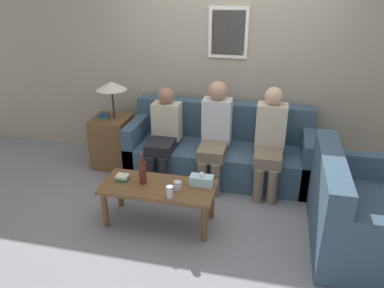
{
  "coord_description": "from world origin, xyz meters",
  "views": [
    {
      "loc": [
        0.62,
        -3.72,
        2.32
      ],
      "look_at": [
        -0.21,
        -0.12,
        0.66
      ],
      "focal_mm": 35.0,
      "sensor_mm": 36.0,
      "label": 1
    }
  ],
  "objects_px": {
    "wine_bottle": "(143,172)",
    "person_left": "(164,131)",
    "coffee_table": "(158,191)",
    "person_middle": "(215,131)",
    "drinking_glass": "(178,185)",
    "couch_main": "(220,151)",
    "couch_side": "(353,215)",
    "person_right": "(270,138)"
  },
  "relations": [
    {
      "from": "couch_main",
      "to": "person_left",
      "type": "distance_m",
      "value": 0.75
    },
    {
      "from": "couch_main",
      "to": "couch_side",
      "type": "distance_m",
      "value": 1.78
    },
    {
      "from": "couch_main",
      "to": "wine_bottle",
      "type": "bearing_deg",
      "value": -116.84
    },
    {
      "from": "coffee_table",
      "to": "person_middle",
      "type": "xyz_separation_m",
      "value": [
        0.39,
        1.0,
        0.29
      ]
    },
    {
      "from": "wine_bottle",
      "to": "person_left",
      "type": "relative_size",
      "value": 0.3
    },
    {
      "from": "wine_bottle",
      "to": "couch_side",
      "type": "bearing_deg",
      "value": 2.49
    },
    {
      "from": "couch_side",
      "to": "wine_bottle",
      "type": "bearing_deg",
      "value": 92.49
    },
    {
      "from": "drinking_glass",
      "to": "couch_main",
      "type": "bearing_deg",
      "value": 79.57
    },
    {
      "from": "couch_main",
      "to": "wine_bottle",
      "type": "distance_m",
      "value": 1.33
    },
    {
      "from": "couch_main",
      "to": "person_left",
      "type": "bearing_deg",
      "value": -162.85
    },
    {
      "from": "couch_side",
      "to": "person_left",
      "type": "height_order",
      "value": "person_left"
    },
    {
      "from": "couch_main",
      "to": "couch_side",
      "type": "xyz_separation_m",
      "value": [
        1.42,
        -1.07,
        0.0
      ]
    },
    {
      "from": "coffee_table",
      "to": "person_left",
      "type": "xyz_separation_m",
      "value": [
        -0.23,
        0.97,
        0.23
      ]
    },
    {
      "from": "person_right",
      "to": "person_left",
      "type": "bearing_deg",
      "value": 179.66
    },
    {
      "from": "wine_bottle",
      "to": "coffee_table",
      "type": "bearing_deg",
      "value": -4.83
    },
    {
      "from": "drinking_glass",
      "to": "wine_bottle",
      "type": "bearing_deg",
      "value": 173.74
    },
    {
      "from": "couch_side",
      "to": "person_right",
      "type": "xyz_separation_m",
      "value": [
        -0.82,
        0.86,
        0.33
      ]
    },
    {
      "from": "coffee_table",
      "to": "person_left",
      "type": "height_order",
      "value": "person_left"
    },
    {
      "from": "coffee_table",
      "to": "person_middle",
      "type": "relative_size",
      "value": 0.93
    },
    {
      "from": "coffee_table",
      "to": "person_right",
      "type": "xyz_separation_m",
      "value": [
        1.03,
        0.97,
        0.27
      ]
    },
    {
      "from": "person_right",
      "to": "coffee_table",
      "type": "bearing_deg",
      "value": -136.87
    },
    {
      "from": "couch_main",
      "to": "person_right",
      "type": "height_order",
      "value": "person_right"
    },
    {
      "from": "couch_main",
      "to": "person_middle",
      "type": "relative_size",
      "value": 1.84
    },
    {
      "from": "coffee_table",
      "to": "wine_bottle",
      "type": "bearing_deg",
      "value": 175.17
    },
    {
      "from": "couch_main",
      "to": "person_left",
      "type": "xyz_separation_m",
      "value": [
        -0.66,
        -0.2,
        0.29
      ]
    },
    {
      "from": "coffee_table",
      "to": "drinking_glass",
      "type": "distance_m",
      "value": 0.23
    },
    {
      "from": "person_right",
      "to": "couch_side",
      "type": "bearing_deg",
      "value": -46.54
    },
    {
      "from": "couch_main",
      "to": "person_middle",
      "type": "xyz_separation_m",
      "value": [
        -0.03,
        -0.18,
        0.35
      ]
    },
    {
      "from": "couch_main",
      "to": "wine_bottle",
      "type": "relative_size",
      "value": 6.8
    },
    {
      "from": "coffee_table",
      "to": "person_right",
      "type": "relative_size",
      "value": 0.94
    },
    {
      "from": "person_left",
      "to": "person_right",
      "type": "bearing_deg",
      "value": -0.34
    },
    {
      "from": "couch_main",
      "to": "person_middle",
      "type": "bearing_deg",
      "value": -101.07
    },
    {
      "from": "couch_side",
      "to": "wine_bottle",
      "type": "distance_m",
      "value": 2.03
    },
    {
      "from": "person_middle",
      "to": "wine_bottle",
      "type": "bearing_deg",
      "value": -119.36
    },
    {
      "from": "couch_side",
      "to": "person_left",
      "type": "relative_size",
      "value": 1.18
    },
    {
      "from": "wine_bottle",
      "to": "person_middle",
      "type": "relative_size",
      "value": 0.27
    },
    {
      "from": "couch_side",
      "to": "coffee_table",
      "type": "distance_m",
      "value": 1.85
    },
    {
      "from": "couch_side",
      "to": "drinking_glass",
      "type": "distance_m",
      "value": 1.66
    },
    {
      "from": "couch_main",
      "to": "drinking_glass",
      "type": "distance_m",
      "value": 1.23
    },
    {
      "from": "wine_bottle",
      "to": "person_middle",
      "type": "height_order",
      "value": "person_middle"
    },
    {
      "from": "coffee_table",
      "to": "wine_bottle",
      "type": "relative_size",
      "value": 3.44
    },
    {
      "from": "wine_bottle",
      "to": "person_right",
      "type": "bearing_deg",
      "value": 38.59
    }
  ]
}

